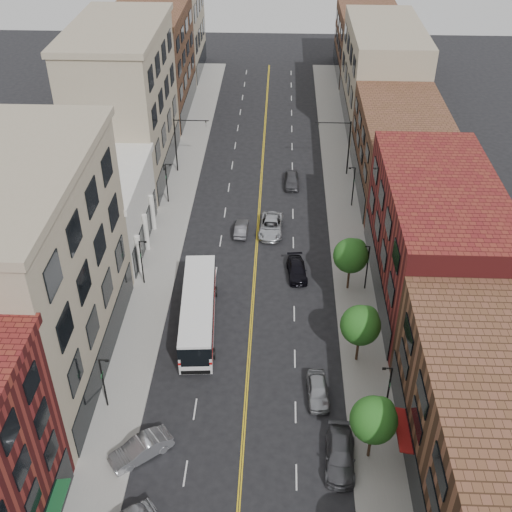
# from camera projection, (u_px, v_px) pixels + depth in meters

# --- Properties ---
(ground) EXTENTS (220.00, 220.00, 0.00)m
(ground) POSITION_uv_depth(u_px,v_px,m) (239.00, 500.00, 44.39)
(ground) COLOR black
(ground) RESTS_ON ground
(sidewalk_left) EXTENTS (4.00, 110.00, 0.15)m
(sidewalk_left) POSITION_uv_depth(u_px,v_px,m) (171.00, 224.00, 73.20)
(sidewalk_left) COLOR gray
(sidewalk_left) RESTS_ON ground
(sidewalk_right) EXTENTS (4.00, 110.00, 0.15)m
(sidewalk_right) POSITION_uv_depth(u_px,v_px,m) (346.00, 228.00, 72.54)
(sidewalk_right) COLOR gray
(sidewalk_right) RESTS_ON ground
(bldg_l_tanoffice) EXTENTS (10.00, 22.00, 18.00)m
(bldg_l_tanoffice) POSITION_uv_depth(u_px,v_px,m) (32.00, 277.00, 50.34)
(bldg_l_tanoffice) COLOR gray
(bldg_l_tanoffice) RESTS_ON ground
(bldg_l_white) EXTENTS (10.00, 14.00, 8.00)m
(bldg_l_white) POSITION_uv_depth(u_px,v_px,m) (96.00, 212.00, 67.90)
(bldg_l_white) COLOR silver
(bldg_l_white) RESTS_ON ground
(bldg_l_far_a) EXTENTS (10.00, 20.00, 18.00)m
(bldg_l_far_a) POSITION_uv_depth(u_px,v_px,m) (124.00, 105.00, 78.86)
(bldg_l_far_a) COLOR gray
(bldg_l_far_a) RESTS_ON ground
(bldg_l_far_b) EXTENTS (10.00, 20.00, 15.00)m
(bldg_l_far_b) POSITION_uv_depth(u_px,v_px,m) (153.00, 63.00, 96.02)
(bldg_l_far_b) COLOR brown
(bldg_l_far_b) RESTS_ON ground
(bldg_l_far_c) EXTENTS (10.00, 16.00, 20.00)m
(bldg_l_far_c) POSITION_uv_depth(u_px,v_px,m) (170.00, 14.00, 109.24)
(bldg_l_far_c) COLOR gray
(bldg_l_far_c) RESTS_ON ground
(bldg_r_near) EXTENTS (10.00, 26.00, 10.00)m
(bldg_r_near) POSITION_uv_depth(u_px,v_px,m) (503.00, 463.00, 40.94)
(bldg_r_near) COLOR brown
(bldg_r_near) RESTS_ON ground
(bldg_r_mid) EXTENTS (10.00, 22.00, 12.00)m
(bldg_r_mid) POSITION_uv_depth(u_px,v_px,m) (435.00, 240.00, 59.92)
(bldg_r_mid) COLOR maroon
(bldg_r_mid) RESTS_ON ground
(bldg_r_far_a) EXTENTS (10.00, 20.00, 10.00)m
(bldg_r_far_a) POSITION_uv_depth(u_px,v_px,m) (401.00, 151.00, 77.61)
(bldg_r_far_a) COLOR brown
(bldg_r_far_a) RESTS_ON ground
(bldg_r_far_b) EXTENTS (10.00, 22.00, 14.00)m
(bldg_r_far_b) POSITION_uv_depth(u_px,v_px,m) (382.00, 74.00, 93.57)
(bldg_r_far_b) COLOR gray
(bldg_r_far_b) RESTS_ON ground
(bldg_r_far_c) EXTENTS (10.00, 18.00, 11.00)m
(bldg_r_far_c) POSITION_uv_depth(u_px,v_px,m) (367.00, 43.00, 110.73)
(bldg_r_far_c) COLOR brown
(bldg_r_far_c) RESTS_ON ground
(tree_r_1) EXTENTS (3.40, 3.40, 5.59)m
(tree_r_1) POSITION_uv_depth(u_px,v_px,m) (375.00, 418.00, 45.02)
(tree_r_1) COLOR black
(tree_r_1) RESTS_ON sidewalk_right
(tree_r_2) EXTENTS (3.40, 3.40, 5.59)m
(tree_r_2) POSITION_uv_depth(u_px,v_px,m) (362.00, 324.00, 53.16)
(tree_r_2) COLOR black
(tree_r_2) RESTS_ON sidewalk_right
(tree_r_3) EXTENTS (3.40, 3.40, 5.59)m
(tree_r_3) POSITION_uv_depth(u_px,v_px,m) (352.00, 255.00, 61.31)
(tree_r_3) COLOR black
(tree_r_3) RESTS_ON sidewalk_right
(lamp_l_1) EXTENTS (0.81, 0.55, 5.05)m
(lamp_l_1) POSITION_uv_depth(u_px,v_px,m) (104.00, 380.00, 49.55)
(lamp_l_1) COLOR black
(lamp_l_1) RESTS_ON sidewalk_left
(lamp_l_2) EXTENTS (0.81, 0.55, 5.05)m
(lamp_l_2) POSITION_uv_depth(u_px,v_px,m) (142.00, 260.00, 62.59)
(lamp_l_2) COLOR black
(lamp_l_2) RESTS_ON sidewalk_left
(lamp_l_3) EXTENTS (0.81, 0.55, 5.05)m
(lamp_l_3) POSITION_uv_depth(u_px,v_px,m) (167.00, 181.00, 75.63)
(lamp_l_3) COLOR black
(lamp_l_3) RESTS_ON sidewalk_left
(lamp_r_1) EXTENTS (0.81, 0.55, 5.05)m
(lamp_r_1) POSITION_uv_depth(u_px,v_px,m) (388.00, 389.00, 48.84)
(lamp_r_1) COLOR black
(lamp_r_1) RESTS_ON sidewalk_right
(lamp_r_2) EXTENTS (0.81, 0.55, 5.05)m
(lamp_r_2) POSITION_uv_depth(u_px,v_px,m) (367.00, 265.00, 61.87)
(lamp_r_2) COLOR black
(lamp_r_2) RESTS_ON sidewalk_right
(lamp_r_3) EXTENTS (0.81, 0.55, 5.05)m
(lamp_r_3) POSITION_uv_depth(u_px,v_px,m) (353.00, 184.00, 74.91)
(lamp_r_3) COLOR black
(lamp_r_3) RESTS_ON sidewalk_right
(signal_mast_left) EXTENTS (4.49, 0.18, 7.20)m
(signal_mast_left) POSITION_uv_depth(u_px,v_px,m) (181.00, 139.00, 81.16)
(signal_mast_left) COLOR black
(signal_mast_left) RESTS_ON sidewalk_left
(signal_mast_right) EXTENTS (4.49, 0.18, 7.20)m
(signal_mast_right) POSITION_uv_depth(u_px,v_px,m) (344.00, 142.00, 80.48)
(signal_mast_right) COLOR black
(signal_mast_right) RESTS_ON sidewalk_right
(city_bus) EXTENTS (3.81, 13.13, 3.33)m
(city_bus) POSITION_uv_depth(u_px,v_px,m) (198.00, 309.00, 58.09)
(city_bus) COLOR white
(city_bus) RESTS_ON ground
(car_angle_b) EXTENTS (4.75, 4.24, 1.56)m
(car_angle_b) POSITION_uv_depth(u_px,v_px,m) (141.00, 449.00, 46.95)
(car_angle_b) COLOR #A7A9AF
(car_angle_b) RESTS_ON ground
(car_parked_mid) EXTENTS (2.46, 5.41, 1.53)m
(car_parked_mid) POSITION_uv_depth(u_px,v_px,m) (340.00, 455.00, 46.51)
(car_parked_mid) COLOR #444449
(car_parked_mid) RESTS_ON ground
(car_parked_far) EXTENTS (1.95, 4.42, 1.48)m
(car_parked_far) POSITION_uv_depth(u_px,v_px,m) (318.00, 390.00, 51.68)
(car_parked_far) COLOR #95979C
(car_parked_far) RESTS_ON ground
(car_lane_behind) EXTENTS (1.51, 3.92, 1.27)m
(car_lane_behind) POSITION_uv_depth(u_px,v_px,m) (241.00, 228.00, 71.49)
(car_lane_behind) COLOR #454549
(car_lane_behind) RESTS_ON ground
(car_lane_a) EXTENTS (2.29, 4.72, 1.32)m
(car_lane_a) POSITION_uv_depth(u_px,v_px,m) (297.00, 270.00, 65.11)
(car_lane_a) COLOR black
(car_lane_a) RESTS_ON ground
(car_lane_b) EXTENTS (2.87, 5.73, 1.56)m
(car_lane_b) POSITION_uv_depth(u_px,v_px,m) (271.00, 226.00, 71.62)
(car_lane_b) COLOR #BABDC3
(car_lane_b) RESTS_ON ground
(car_lane_c) EXTENTS (1.80, 4.46, 1.52)m
(car_lane_c) POSITION_uv_depth(u_px,v_px,m) (292.00, 180.00, 80.39)
(car_lane_c) COLOR #424247
(car_lane_c) RESTS_ON ground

